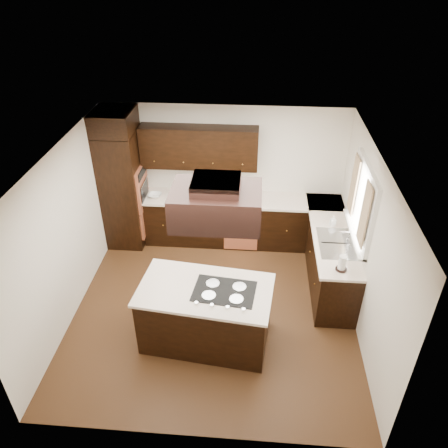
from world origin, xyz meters
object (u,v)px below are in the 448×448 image
(oven_column, at_px, (123,190))
(range_hood, at_px, (216,205))
(spice_rack, at_px, (200,189))
(island, at_px, (206,315))

(oven_column, distance_m, range_hood, 3.13)
(spice_rack, bearing_deg, island, -63.67)
(range_hood, bearing_deg, spice_rack, 102.43)
(island, relative_size, range_hood, 1.62)
(oven_column, xyz_separation_m, spice_rack, (1.36, 0.09, 0.02))
(oven_column, height_order, island, oven_column)
(island, distance_m, range_hood, 1.73)
(range_hood, distance_m, spice_rack, 2.63)
(spice_rack, bearing_deg, range_hood, -59.82)
(oven_column, xyz_separation_m, island, (1.72, -2.33, -0.62))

